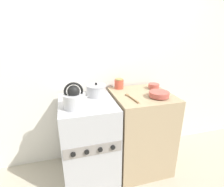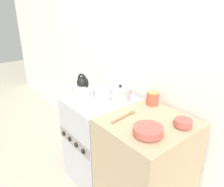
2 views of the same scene
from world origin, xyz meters
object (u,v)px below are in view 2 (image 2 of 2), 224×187
Objects in this scene: stove at (101,139)px; storage_jar at (153,98)px; kettle at (83,89)px; small_ceramic_bowl at (183,123)px; cooking_pot at (120,93)px; enamel_bowl at (148,130)px.

storage_jar is (0.42, 0.26, 0.54)m from stove.
small_ceramic_bowl is at bearing 15.12° from kettle.
storage_jar is at bearing 163.58° from small_ceramic_bowl.
cooking_pot is at bearing 48.06° from stove.
kettle reaches higher than cooking_pot.
kettle is (-0.12, -0.11, 0.55)m from stove.
small_ceramic_bowl is at bearing 72.31° from enamel_bowl.
stove is at bearing 169.68° from enamel_bowl.
stove is 0.55m from cooking_pot.
enamel_bowl is 0.29m from small_ceramic_bowl.
stove is 0.57m from kettle.
stove is 4.36× the size of cooking_pot.
small_ceramic_bowl reaches higher than stove.
enamel_bowl is 1.62× the size of small_ceramic_bowl.
kettle is at bearing 178.66° from enamel_bowl.
enamel_bowl reaches higher than stove.
kettle is 0.66m from storage_jar.
small_ceramic_bowl is 0.41m from storage_jar.
cooking_pot reaches higher than stove.
cooking_pot is (0.13, 0.14, 0.52)m from stove.
small_ceramic_bowl is at bearing -16.42° from storage_jar.
stove is 7.21× the size of small_ceramic_bowl.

